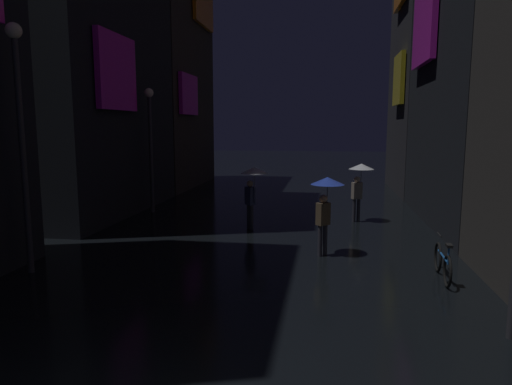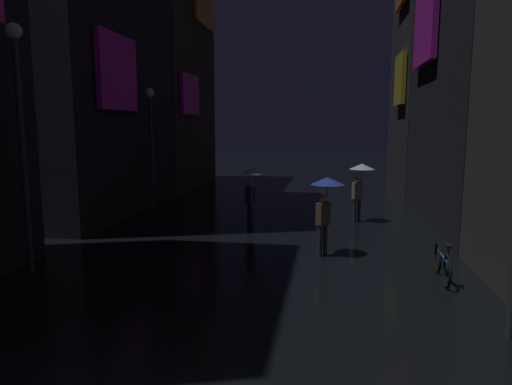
{
  "view_description": "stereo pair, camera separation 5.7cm",
  "coord_description": "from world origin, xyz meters",
  "px_view_note": "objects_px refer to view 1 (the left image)",
  "views": [
    {
      "loc": [
        1.94,
        -3.65,
        3.47
      ],
      "look_at": [
        0.0,
        8.8,
        1.63
      ],
      "focal_mm": 32.0,
      "sensor_mm": 36.0,
      "label": 1
    },
    {
      "loc": [
        2.0,
        -3.64,
        3.47
      ],
      "look_at": [
        0.0,
        8.8,
        1.63
      ],
      "focal_mm": 32.0,
      "sensor_mm": 36.0,
      "label": 2
    }
  ],
  "objects_px": {
    "pedestrian_foreground_right_clear": "(253,181)",
    "pedestrian_foreground_left_blue": "(326,194)",
    "streetlamp_left_near": "(20,121)",
    "pedestrian_midstreet_left_clear": "(360,176)",
    "bicycle_parked_at_storefront": "(443,263)",
    "streetlamp_left_far": "(150,135)"
  },
  "relations": [
    {
      "from": "pedestrian_midstreet_left_clear",
      "to": "streetlamp_left_near",
      "type": "relative_size",
      "value": 0.37
    },
    {
      "from": "streetlamp_left_near",
      "to": "pedestrian_midstreet_left_clear",
      "type": "bearing_deg",
      "value": 41.56
    },
    {
      "from": "pedestrian_midstreet_left_clear",
      "to": "bicycle_parked_at_storefront",
      "type": "height_order",
      "value": "pedestrian_midstreet_left_clear"
    },
    {
      "from": "pedestrian_foreground_right_clear",
      "to": "streetlamp_left_far",
      "type": "distance_m",
      "value": 5.39
    },
    {
      "from": "streetlamp_left_far",
      "to": "pedestrian_foreground_left_blue",
      "type": "bearing_deg",
      "value": -36.58
    },
    {
      "from": "pedestrian_midstreet_left_clear",
      "to": "streetlamp_left_far",
      "type": "height_order",
      "value": "streetlamp_left_far"
    },
    {
      "from": "pedestrian_midstreet_left_clear",
      "to": "streetlamp_left_near",
      "type": "bearing_deg",
      "value": -138.44
    },
    {
      "from": "bicycle_parked_at_storefront",
      "to": "pedestrian_midstreet_left_clear",
      "type": "bearing_deg",
      "value": 103.27
    },
    {
      "from": "pedestrian_foreground_left_blue",
      "to": "streetlamp_left_near",
      "type": "xyz_separation_m",
      "value": [
        -6.94,
        -2.6,
        1.91
      ]
    },
    {
      "from": "pedestrian_midstreet_left_clear",
      "to": "pedestrian_foreground_left_blue",
      "type": "xyz_separation_m",
      "value": [
        -1.19,
        -4.61,
        0.0
      ]
    },
    {
      "from": "streetlamp_left_near",
      "to": "streetlamp_left_far",
      "type": "bearing_deg",
      "value": 90.0
    },
    {
      "from": "pedestrian_foreground_left_blue",
      "to": "streetlamp_left_near",
      "type": "relative_size",
      "value": 0.37
    },
    {
      "from": "pedestrian_midstreet_left_clear",
      "to": "pedestrian_foreground_right_clear",
      "type": "distance_m",
      "value": 4.11
    },
    {
      "from": "pedestrian_midstreet_left_clear",
      "to": "pedestrian_foreground_left_blue",
      "type": "relative_size",
      "value": 1.0
    },
    {
      "from": "streetlamp_left_near",
      "to": "streetlamp_left_far",
      "type": "relative_size",
      "value": 1.16
    },
    {
      "from": "pedestrian_midstreet_left_clear",
      "to": "pedestrian_foreground_left_blue",
      "type": "bearing_deg",
      "value": -104.53
    },
    {
      "from": "bicycle_parked_at_storefront",
      "to": "streetlamp_left_near",
      "type": "relative_size",
      "value": 0.32
    },
    {
      "from": "pedestrian_foreground_right_clear",
      "to": "pedestrian_foreground_left_blue",
      "type": "xyz_separation_m",
      "value": [
        2.41,
        -2.63,
        0.0
      ]
    },
    {
      "from": "bicycle_parked_at_storefront",
      "to": "streetlamp_left_near",
      "type": "height_order",
      "value": "streetlamp_left_near"
    },
    {
      "from": "streetlamp_left_far",
      "to": "pedestrian_midstreet_left_clear",
      "type": "bearing_deg",
      "value": -3.82
    },
    {
      "from": "pedestrian_foreground_right_clear",
      "to": "bicycle_parked_at_storefront",
      "type": "xyz_separation_m",
      "value": [
        5.07,
        -4.24,
        -1.28
      ]
    },
    {
      "from": "pedestrian_foreground_left_blue",
      "to": "streetlamp_left_far",
      "type": "xyz_separation_m",
      "value": [
        -6.94,
        5.15,
        1.46
      ]
    }
  ]
}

